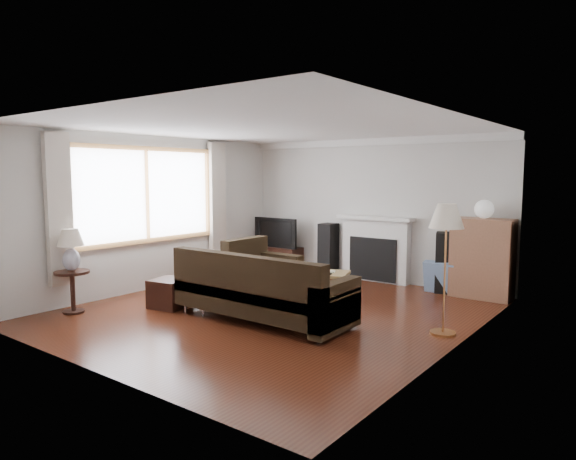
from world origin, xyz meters
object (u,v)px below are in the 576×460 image
Objects in this scene: side_table at (73,292)px; tv_stand at (279,258)px; sectional_sofa at (263,288)px; bookshelf at (482,258)px; coffee_table at (315,284)px; floor_lamp at (445,270)px.

tv_stand is at bearing 86.38° from side_table.
sectional_sofa is (2.02, -2.93, 0.19)m from tv_stand.
tv_stand is 3.93m from bookshelf.
sectional_sofa is 4.49× the size of side_table.
side_table reaches higher than coffee_table.
sectional_sofa reaches higher than coffee_table.
floor_lamp reaches higher than coffee_table.
sectional_sofa is at bearing -55.34° from tv_stand.
side_table is at bearing -93.62° from tv_stand.
sectional_sofa is at bearing 29.31° from side_table.
tv_stand is 0.91× the size of coffee_table.
tv_stand is 1.58× the size of side_table.
side_table is (-2.29, -1.29, -0.13)m from sectional_sofa.
side_table is (-4.18, -4.22, -0.32)m from bookshelf.
bookshelf is at bearing 45.32° from side_table.
sectional_sofa is 2.59× the size of coffee_table.
coffee_table is (-0.19, 1.50, -0.22)m from sectional_sofa.
tv_stand is at bearing 123.68° from coffee_table.
bookshelf is at bearing 0.15° from tv_stand.
tv_stand reaches higher than coffee_table.
coffee_table is (-2.08, -1.44, -0.41)m from bookshelf.
side_table is (-0.27, -4.21, 0.06)m from tv_stand.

